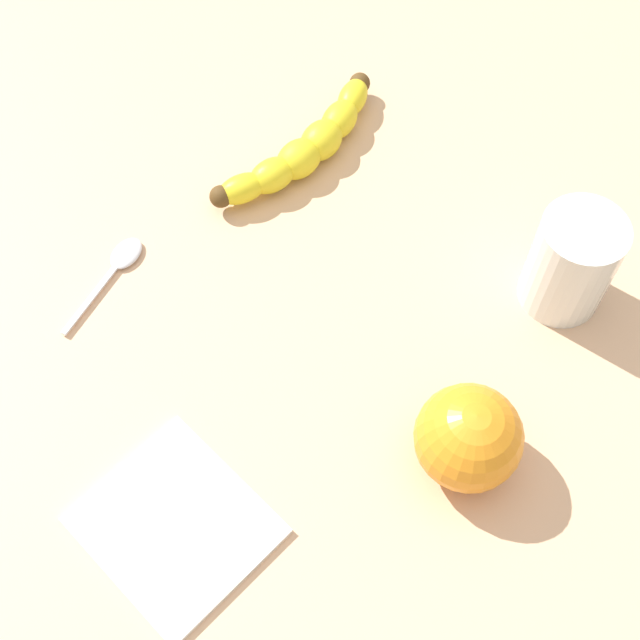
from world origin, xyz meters
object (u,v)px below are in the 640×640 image
Objects in this scene: orange_fruit at (468,438)px; teaspoon at (122,259)px; banana at (305,146)px; smoothie_glass at (571,263)px.

orange_fruit reaches higher than teaspoon.
banana reaches higher than teaspoon.
smoothie_glass is at bearing -66.84° from teaspoon.
teaspoon is (16.90, -11.20, -1.40)cm from banana.
smoothie_glass reaches higher than orange_fruit.
smoothie_glass is at bearing -81.95° from banana.
smoothie_glass reaches higher than teaspoon.
teaspoon is at bearing -74.70° from smoothie_glass.
banana is at bearing -104.25° from smoothie_glass.
orange_fruit is 0.73× the size of teaspoon.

